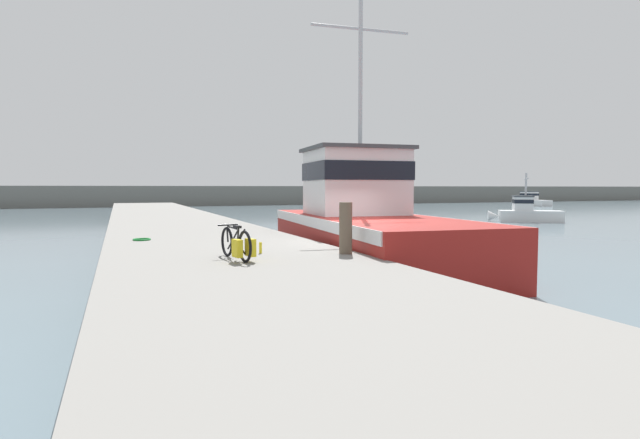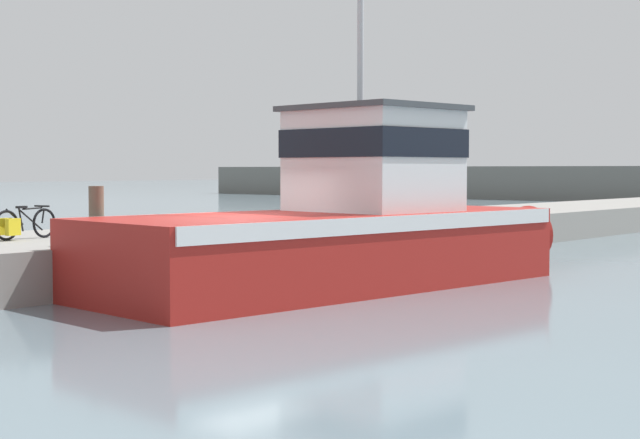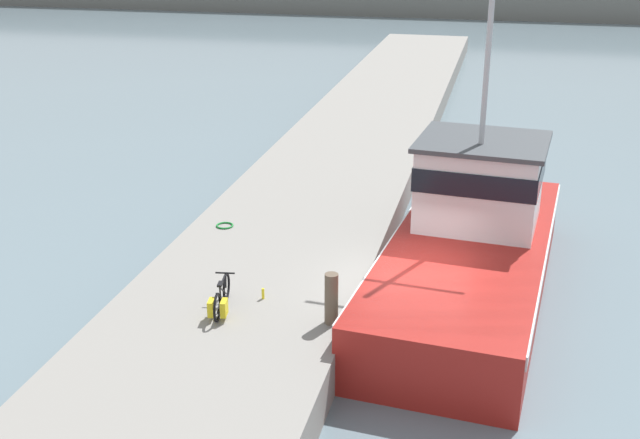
{
  "view_description": "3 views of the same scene",
  "coord_description": "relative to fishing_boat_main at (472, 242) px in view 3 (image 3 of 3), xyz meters",
  "views": [
    {
      "loc": [
        -6.31,
        -12.34,
        2.47
      ],
      "look_at": [
        -0.78,
        1.3,
        1.54
      ],
      "focal_mm": 28.0,
      "sensor_mm": 36.0,
      "label": 1
    },
    {
      "loc": [
        14.16,
        -13.91,
        2.47
      ],
      "look_at": [
        -0.06,
        2.76,
        1.35
      ],
      "focal_mm": 55.0,
      "sensor_mm": 36.0,
      "label": 2
    },
    {
      "loc": [
        1.71,
        -17.18,
        9.4
      ],
      "look_at": [
        -3.06,
        3.03,
        1.27
      ],
      "focal_mm": 45.0,
      "sensor_mm": 36.0,
      "label": 3
    }
  ],
  "objects": [
    {
      "name": "fishing_boat_main",
      "position": [
        0.0,
        0.0,
        0.0
      ],
      "size": [
        4.83,
        12.84,
        8.95
      ],
      "rotation": [
        0.0,
        0.0,
        -0.1
      ],
      "color": "maroon",
      "rests_on": "ground_plane"
    },
    {
      "name": "mooring_post",
      "position": [
        -2.73,
        -4.46,
        0.24
      ],
      "size": [
        0.29,
        0.29,
        1.16
      ],
      "primitive_type": "cylinder",
      "color": "brown",
      "rests_on": "dock_pier"
    },
    {
      "name": "ground_plane",
      "position": [
        -1.16,
        -2.26,
        -1.33
      ],
      "size": [
        320.0,
        320.0,
        0.0
      ],
      "primitive_type": "plane",
      "color": "slate"
    },
    {
      "name": "dock_pier",
      "position": [
        -5.12,
        -2.26,
        -0.83
      ],
      "size": [
        5.49,
        80.0,
        0.99
      ],
      "primitive_type": "cube",
      "color": "gray",
      "rests_on": "ground_plane"
    },
    {
      "name": "bicycle_touring",
      "position": [
        -5.21,
        -4.58,
        -0.01
      ],
      "size": [
        0.57,
        1.66,
        0.71
      ],
      "rotation": [
        0.0,
        0.0,
        0.15
      ],
      "color": "black",
      "rests_on": "dock_pier"
    },
    {
      "name": "water_bottle_on_curb",
      "position": [
        -4.5,
        -3.7,
        -0.21
      ],
      "size": [
        0.07,
        0.07,
        0.26
      ],
      "primitive_type": "cylinder",
      "color": "yellow",
      "rests_on": "dock_pier"
    },
    {
      "name": "hose_coil",
      "position": [
        -6.87,
        0.33,
        -0.31
      ],
      "size": [
        0.49,
        0.49,
        0.05
      ],
      "primitive_type": "torus",
      "color": "#197A2D",
      "rests_on": "dock_pier"
    }
  ]
}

